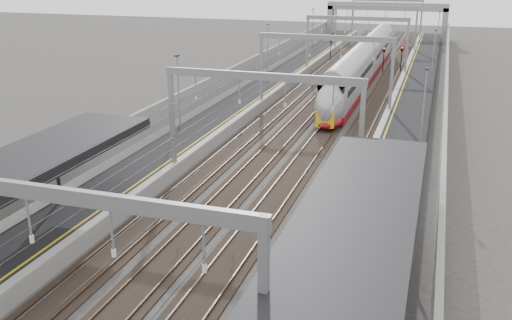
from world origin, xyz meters
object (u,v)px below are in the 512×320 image
Objects in this scene: overbridge at (387,11)px; bench at (375,264)px; train at (361,69)px; signal_green at (331,45)px.

overbridge reaches higher than bench.
bench is at bearing -81.17° from train.
train is 13.28× the size of signal_green.
train is at bearing -67.29° from signal_green.
signal_green is at bearing -100.83° from overbridge.
signal_green is at bearing 112.71° from train.
train is at bearing -88.01° from overbridge.
train is 17.36m from signal_green.
train is at bearing 98.83° from bench.
bench is (7.09, -45.63, -0.44)m from train.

